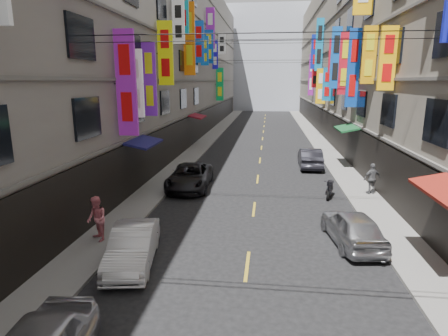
% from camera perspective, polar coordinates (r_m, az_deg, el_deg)
% --- Properties ---
extents(sidewalk_left, '(2.00, 90.00, 0.12)m').
position_cam_1_polar(sidewalk_left, '(37.11, -3.59, 3.38)').
color(sidewalk_left, slate).
rests_on(sidewalk_left, ground).
extents(sidewalk_right, '(2.00, 90.00, 0.12)m').
position_cam_1_polar(sidewalk_right, '(36.92, 15.09, 2.90)').
color(sidewalk_right, slate).
rests_on(sidewalk_right, ground).
extents(building_row_left, '(10.14, 90.00, 19.00)m').
position_cam_1_polar(building_row_left, '(38.25, -13.10, 17.54)').
color(building_row_left, gray).
rests_on(building_row_left, ground).
extents(building_row_right, '(10.14, 90.00, 19.00)m').
position_cam_1_polar(building_row_right, '(37.87, 25.37, 16.71)').
color(building_row_right, gray).
rests_on(building_row_right, ground).
extents(haze_block, '(18.00, 8.00, 22.00)m').
position_cam_1_polar(haze_block, '(86.11, 6.61, 16.13)').
color(haze_block, '#A8AEBC').
rests_on(haze_block, ground).
extents(shop_signage, '(14.00, 55.00, 12.00)m').
position_cam_1_polar(shop_signage, '(29.25, 6.07, 18.70)').
color(shop_signage, '#1810C2').
rests_on(shop_signage, ground).
extents(street_awnings, '(13.99, 35.20, 0.41)m').
position_cam_1_polar(street_awnings, '(20.34, 1.42, 3.75)').
color(street_awnings, '#144C1A').
rests_on(street_awnings, ground).
extents(overhead_cables, '(14.00, 38.04, 1.24)m').
position_cam_1_polar(overhead_cables, '(24.12, 5.60, 18.98)').
color(overhead_cables, black).
rests_on(overhead_cables, ground).
extents(lane_markings, '(0.12, 80.20, 0.01)m').
position_cam_1_polar(lane_markings, '(33.58, 5.62, 2.22)').
color(lane_markings, gold).
rests_on(lane_markings, ground).
extents(scooter_far_right, '(0.69, 1.77, 1.14)m').
position_cam_1_polar(scooter_far_right, '(21.59, 15.78, -3.16)').
color(scooter_far_right, black).
rests_on(scooter_far_right, ground).
extents(car_left_mid, '(2.10, 4.25, 1.34)m').
position_cam_1_polar(car_left_mid, '(13.75, -13.73, -11.49)').
color(car_left_mid, white).
rests_on(car_left_mid, ground).
extents(car_left_far, '(2.51, 5.16, 1.41)m').
position_cam_1_polar(car_left_far, '(22.58, -5.21, -1.31)').
color(car_left_far, black).
rests_on(car_left_far, ground).
extents(car_right_mid, '(2.19, 4.27, 1.39)m').
position_cam_1_polar(car_right_mid, '(15.74, 18.97, -8.53)').
color(car_right_mid, '#A6A6AA').
rests_on(car_right_mid, ground).
extents(car_right_far, '(1.59, 4.45, 1.46)m').
position_cam_1_polar(car_right_far, '(28.60, 12.95, 1.52)').
color(car_right_far, '#23232A').
rests_on(car_right_far, ground).
extents(pedestrian_lfar, '(1.04, 1.05, 1.80)m').
position_cam_1_polar(pedestrian_lfar, '(15.65, -18.83, -7.35)').
color(pedestrian_lfar, pink).
rests_on(pedestrian_lfar, sidewalk_left).
extents(pedestrian_rfar, '(1.16, 0.89, 1.75)m').
position_cam_1_polar(pedestrian_rfar, '(22.45, 21.64, -1.52)').
color(pedestrian_rfar, '#525254').
rests_on(pedestrian_rfar, sidewalk_right).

